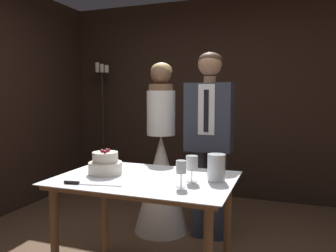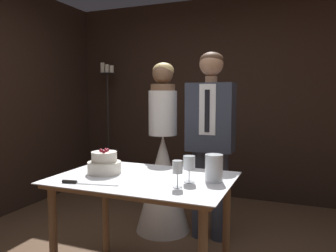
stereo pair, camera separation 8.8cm
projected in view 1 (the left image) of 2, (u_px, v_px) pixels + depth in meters
The scene contains 10 objects.
wall_back at pixel (216, 99), 4.42m from camera, with size 4.42×0.12×2.63m, color black.
cake_table at pixel (145, 191), 2.30m from camera, with size 1.23×0.83×0.79m.
tiered_cake at pixel (105, 164), 2.39m from camera, with size 0.24×0.24×0.18m.
cake_knife at pixel (81, 183), 2.11m from camera, with size 0.38×0.09×0.02m.
wine_glass_near at pixel (192, 164), 2.16m from camera, with size 0.08×0.08×0.18m.
wine_glass_middle at pixel (181, 168), 2.03m from camera, with size 0.07×0.07×0.17m.
hurricane_candle at pixel (216, 168), 2.19m from camera, with size 0.12×0.12×0.18m.
bride at pixel (161, 170), 3.26m from camera, with size 0.54×0.54×1.68m.
groom at pixel (209, 134), 3.06m from camera, with size 0.43×0.25×1.76m.
candle_stand at pixel (103, 126), 4.69m from camera, with size 0.28×0.28×1.83m.
Camera 1 is at (0.89, -2.01, 1.36)m, focal length 35.00 mm.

